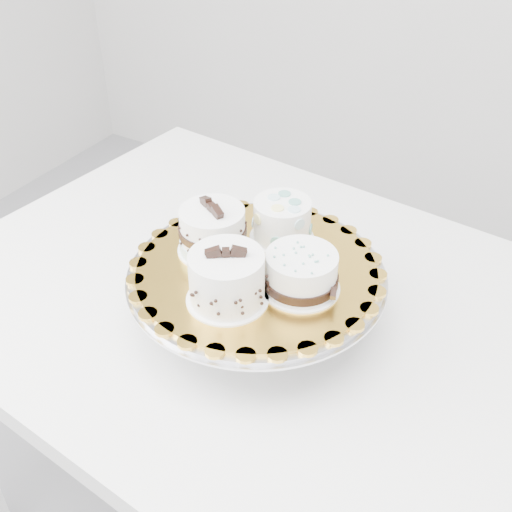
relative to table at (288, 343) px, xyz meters
The scene contains 7 objects.
table is the anchor object (origin of this frame).
cake_stand 0.16m from the table, 117.63° to the right, with size 0.39×0.39×0.11m.
cake_board 0.20m from the table, 117.63° to the right, with size 0.36×0.36×0.01m, color gold.
cake_swirl 0.26m from the table, 101.22° to the right, with size 0.14×0.14×0.09m.
cake_banded 0.25m from the table, 155.34° to the right, with size 0.13×0.13×0.09m.
cake_dots 0.23m from the table, 136.53° to the left, with size 0.11×0.11×0.07m.
cake_ribbon 0.23m from the table, 52.53° to the right, with size 0.13×0.13×0.06m.
Camera 1 is at (0.38, -0.46, 1.44)m, focal length 45.00 mm.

